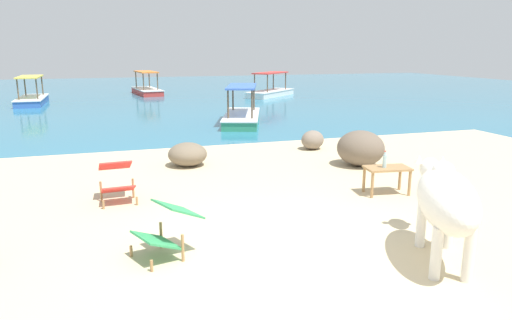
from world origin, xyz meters
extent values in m
cube|color=#CCB78E|center=(0.00, 0.00, 0.02)|extent=(18.00, 14.00, 0.04)
cube|color=teal|center=(0.00, 22.00, 0.00)|extent=(60.00, 36.00, 0.03)
cylinder|color=silver|center=(1.70, -0.17, 0.34)|extent=(0.12, 0.12, 0.60)
cylinder|color=silver|center=(2.00, -0.32, 0.34)|extent=(0.12, 0.12, 0.60)
cylinder|color=silver|center=(1.30, -0.98, 0.34)|extent=(0.12, 0.12, 0.60)
cylinder|color=silver|center=(1.60, -1.13, 0.34)|extent=(0.12, 0.12, 0.60)
ellipsoid|color=silver|center=(1.65, -0.65, 0.82)|extent=(1.27, 1.73, 0.65)
ellipsoid|color=silver|center=(2.10, 0.26, 0.93)|extent=(0.43, 0.51, 0.30)
cone|color=silver|center=(1.97, 0.32, 1.06)|extent=(0.15, 0.15, 0.11)
cone|color=silver|center=(2.24, 0.19, 1.06)|extent=(0.15, 0.15, 0.11)
ellipsoid|color=silver|center=(1.78, -0.39, 1.10)|extent=(0.37, 0.39, 0.22)
cube|color=#A37A4C|center=(2.55, 1.93, 0.50)|extent=(0.81, 0.54, 0.04)
cylinder|color=#A37A4C|center=(2.91, 2.06, 0.26)|extent=(0.05, 0.05, 0.44)
cylinder|color=#A37A4C|center=(2.86, 1.71, 0.26)|extent=(0.05, 0.05, 0.44)
cylinder|color=#A37A4C|center=(2.23, 2.15, 0.26)|extent=(0.05, 0.05, 0.44)
cylinder|color=#A37A4C|center=(2.19, 1.80, 0.26)|extent=(0.05, 0.05, 0.44)
cylinder|color=#A3C6D1|center=(2.48, 1.92, 0.63)|extent=(0.07, 0.07, 0.22)
cylinder|color=#A3C6D1|center=(2.48, 1.92, 0.77)|extent=(0.03, 0.03, 0.06)
cylinder|color=red|center=(2.48, 1.92, 0.81)|extent=(0.03, 0.03, 0.02)
cylinder|color=#A37A4C|center=(-1.65, 0.13, 0.11)|extent=(0.04, 0.04, 0.14)
cylinder|color=#A37A4C|center=(-1.85, 0.61, 0.11)|extent=(0.04, 0.04, 0.14)
cylinder|color=#A37A4C|center=(-1.27, 0.29, 0.21)|extent=(0.04, 0.04, 0.34)
cylinder|color=#A37A4C|center=(-1.47, 0.77, 0.21)|extent=(0.04, 0.04, 0.34)
cube|color=#339356|center=(-1.56, 0.45, 0.28)|extent=(0.60, 0.65, 0.21)
cube|color=#339356|center=(-1.27, 0.57, 0.61)|extent=(0.63, 0.66, 0.23)
cylinder|color=#A37A4C|center=(-1.66, 2.59, 0.11)|extent=(0.04, 0.04, 0.14)
cylinder|color=#A37A4C|center=(-2.18, 2.55, 0.11)|extent=(0.04, 0.04, 0.14)
cylinder|color=#A37A4C|center=(-1.69, 3.01, 0.21)|extent=(0.04, 0.04, 0.34)
cylinder|color=#A37A4C|center=(-2.21, 2.97, 0.21)|extent=(0.04, 0.04, 0.34)
cube|color=red|center=(-1.93, 2.78, 0.28)|extent=(0.55, 0.47, 0.21)
cube|color=red|center=(-1.95, 3.09, 0.61)|extent=(0.55, 0.50, 0.23)
ellipsoid|color=#756651|center=(-0.43, 5.01, 0.29)|extent=(1.15, 1.15, 0.50)
ellipsoid|color=gray|center=(2.87, 5.79, 0.28)|extent=(0.82, 0.79, 0.48)
ellipsoid|color=#6B5B4C|center=(3.15, 3.90, 0.42)|extent=(1.41, 1.41, 0.77)
cube|color=#338E66|center=(2.39, 10.66, 0.16)|extent=(2.21, 3.76, 0.28)
cube|color=white|center=(2.39, 10.66, 0.32)|extent=(2.28, 3.85, 0.04)
cylinder|color=brown|center=(2.41, 9.51, 0.77)|extent=(0.06, 0.06, 0.95)
cylinder|color=brown|center=(1.68, 9.76, 0.77)|extent=(0.06, 0.06, 0.95)
cylinder|color=brown|center=(3.11, 11.56, 0.77)|extent=(0.06, 0.06, 0.95)
cylinder|color=brown|center=(2.38, 11.81, 0.77)|extent=(0.06, 0.06, 0.95)
cube|color=#3D66C6|center=(2.39, 10.66, 1.28)|extent=(1.70, 2.69, 0.06)
cube|color=#3866B7|center=(-5.39, 19.23, 0.16)|extent=(1.13, 3.61, 0.28)
cube|color=white|center=(-5.39, 19.23, 0.32)|extent=(1.19, 3.68, 0.04)
cylinder|color=brown|center=(-5.79, 20.30, 0.77)|extent=(0.06, 0.06, 0.95)
cylinder|color=brown|center=(-5.02, 20.31, 0.77)|extent=(0.06, 0.06, 0.95)
cylinder|color=brown|center=(-5.77, 18.14, 0.77)|extent=(0.06, 0.06, 0.95)
cylinder|color=brown|center=(-5.00, 18.15, 0.77)|extent=(0.06, 0.06, 0.95)
cube|color=#EFD14C|center=(-5.39, 19.23, 1.28)|extent=(0.96, 2.53, 0.06)
cube|color=white|center=(6.49, 19.43, 0.16)|extent=(3.38, 3.27, 0.28)
cube|color=white|center=(6.49, 19.43, 0.32)|extent=(3.47, 3.36, 0.04)
cylinder|color=brown|center=(5.97, 18.41, 0.77)|extent=(0.06, 0.06, 0.95)
cylinder|color=brown|center=(5.44, 18.97, 0.77)|extent=(0.06, 0.06, 0.95)
cylinder|color=brown|center=(7.54, 19.89, 0.77)|extent=(0.06, 0.06, 0.95)
cylinder|color=brown|center=(7.01, 20.45, 0.77)|extent=(0.06, 0.06, 0.95)
cube|color=red|center=(6.49, 19.43, 1.28)|extent=(2.48, 2.41, 0.06)
cube|color=#C63833|center=(0.16, 22.69, 0.16)|extent=(1.53, 3.71, 0.28)
cube|color=white|center=(0.16, 22.69, 0.32)|extent=(1.59, 3.78, 0.04)
cylinder|color=brown|center=(-0.35, 23.71, 0.77)|extent=(0.06, 0.06, 0.95)
cylinder|color=brown|center=(0.41, 23.81, 0.77)|extent=(0.06, 0.06, 0.95)
cylinder|color=brown|center=(-0.09, 21.57, 0.77)|extent=(0.06, 0.06, 0.95)
cylinder|color=brown|center=(0.67, 21.66, 0.77)|extent=(0.06, 0.06, 0.95)
cube|color=orange|center=(0.16, 22.69, 1.28)|extent=(1.23, 2.61, 0.06)
camera|label=1|loc=(-1.99, -4.90, 2.50)|focal=32.96mm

